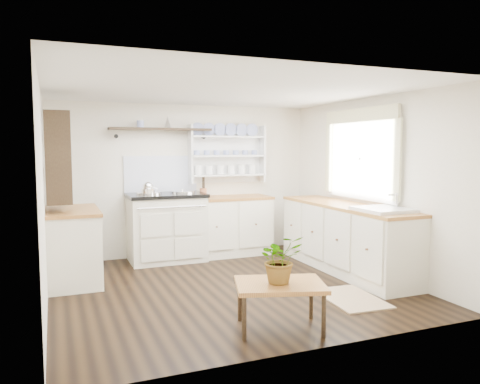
% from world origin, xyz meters
% --- Properties ---
extents(floor, '(4.00, 3.80, 0.01)m').
position_xyz_m(floor, '(0.00, 0.00, 0.00)').
color(floor, black).
rests_on(floor, ground).
extents(wall_back, '(4.00, 0.02, 2.30)m').
position_xyz_m(wall_back, '(0.00, 1.90, 1.15)').
color(wall_back, silver).
rests_on(wall_back, ground).
extents(wall_right, '(0.02, 3.80, 2.30)m').
position_xyz_m(wall_right, '(2.00, 0.00, 1.15)').
color(wall_right, silver).
rests_on(wall_right, ground).
extents(wall_left, '(0.02, 3.80, 2.30)m').
position_xyz_m(wall_left, '(-2.00, 0.00, 1.15)').
color(wall_left, silver).
rests_on(wall_left, ground).
extents(ceiling, '(4.00, 3.80, 0.01)m').
position_xyz_m(ceiling, '(0.00, 0.00, 2.30)').
color(ceiling, white).
rests_on(ceiling, wall_back).
extents(window, '(0.08, 1.55, 1.22)m').
position_xyz_m(window, '(1.95, 0.15, 1.56)').
color(window, white).
rests_on(window, wall_right).
extents(aga_cooker, '(1.10, 0.76, 1.02)m').
position_xyz_m(aga_cooker, '(-0.39, 1.57, 0.50)').
color(aga_cooker, beige).
rests_on(aga_cooker, floor).
extents(back_cabinets, '(1.27, 0.63, 0.90)m').
position_xyz_m(back_cabinets, '(0.60, 1.60, 0.46)').
color(back_cabinets, beige).
rests_on(back_cabinets, floor).
extents(right_cabinets, '(0.62, 2.43, 0.90)m').
position_xyz_m(right_cabinets, '(1.70, 0.10, 0.46)').
color(right_cabinets, beige).
rests_on(right_cabinets, floor).
extents(belfast_sink, '(0.55, 0.60, 0.45)m').
position_xyz_m(belfast_sink, '(1.70, -0.65, 0.80)').
color(belfast_sink, white).
rests_on(belfast_sink, right_cabinets).
extents(left_cabinets, '(0.62, 1.13, 0.90)m').
position_xyz_m(left_cabinets, '(-1.70, 0.90, 0.46)').
color(left_cabinets, beige).
rests_on(left_cabinets, floor).
extents(plate_rack, '(1.20, 0.22, 0.90)m').
position_xyz_m(plate_rack, '(0.65, 1.86, 1.56)').
color(plate_rack, white).
rests_on(plate_rack, wall_back).
extents(high_shelf, '(1.50, 0.29, 0.16)m').
position_xyz_m(high_shelf, '(-0.40, 1.78, 1.91)').
color(high_shelf, black).
rests_on(high_shelf, wall_back).
extents(left_shelving, '(0.28, 0.80, 1.05)m').
position_xyz_m(left_shelving, '(-1.84, 0.90, 1.55)').
color(left_shelving, black).
rests_on(left_shelving, wall_left).
extents(kettle, '(0.19, 0.19, 0.23)m').
position_xyz_m(kettle, '(-0.67, 1.45, 1.05)').
color(kettle, silver).
rests_on(kettle, aga_cooker).
extents(utensil_crock, '(0.11, 0.11, 0.12)m').
position_xyz_m(utensil_crock, '(0.21, 1.68, 0.97)').
color(utensil_crock, '#A4613C').
rests_on(utensil_crock, back_cabinets).
extents(center_table, '(0.92, 0.77, 0.43)m').
position_xyz_m(center_table, '(-0.03, -1.40, 0.38)').
color(center_table, brown).
rests_on(center_table, floor).
extents(potted_plant, '(0.40, 0.35, 0.44)m').
position_xyz_m(potted_plant, '(-0.03, -1.40, 0.65)').
color(potted_plant, '#3F7233').
rests_on(potted_plant, center_table).
extents(floor_rug, '(0.61, 0.89, 0.02)m').
position_xyz_m(floor_rug, '(1.07, -0.94, 0.01)').
color(floor_rug, '#977058').
rests_on(floor_rug, floor).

